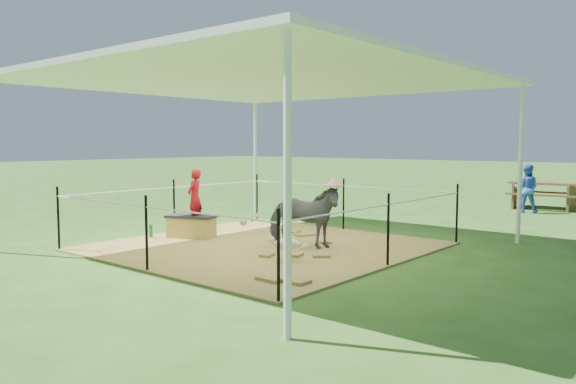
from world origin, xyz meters
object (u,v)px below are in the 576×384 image
Objects in this scene: green_bottle at (151,231)px; picnic_table_near at (545,195)px; straw_bale at (191,227)px; pony at (303,217)px; foal at (288,241)px; woman at (195,191)px; distant_person at (527,188)px.

green_bottle is 9.99m from picnic_table_near.
straw_bale is at bearing 39.29° from green_bottle.
pony is 0.72× the size of picnic_table_near.
foal is (2.53, -0.41, 0.09)m from straw_bale.
straw_bale reaches higher than green_bottle.
woman is 1.06m from green_bottle.
green_bottle is at bearing 84.44° from pony.
foal reaches higher than green_bottle.
straw_bale is 0.83× the size of woman.
green_bottle is at bearing 51.69° from distant_person.
green_bottle is at bearing -76.56° from woman.
picnic_table_near reaches higher than green_bottle.
woman reaches higher than distant_person.
picnic_table_near is at bearing -109.11° from distant_person.
woman is 4.32× the size of green_bottle.
distant_person is (3.29, 7.63, 0.38)m from straw_bale.
woman reaches higher than pony.
distant_person reaches higher than green_bottle.
foal is 0.83× the size of distant_person.
green_bottle is 3.08m from foal.
foal is (2.43, -0.41, -0.55)m from woman.
straw_bale is 0.81× the size of foal.
picnic_table_near is (3.31, 8.72, -0.51)m from woman.
distant_person is at bearing -99.59° from picnic_table_near.
distant_person reaches higher than pony.
foal is (0.41, -0.87, -0.23)m from pony.
foal is 8.08m from distant_person.
woman is at bearing 54.42° from distant_person.
straw_bale is at bearing -114.72° from picnic_table_near.
woman is (0.10, 0.00, 0.64)m from straw_bale.
green_bottle is 0.19× the size of distant_person.
distant_person reaches higher than foal.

